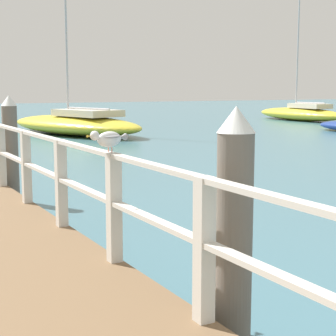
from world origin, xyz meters
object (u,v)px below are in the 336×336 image
(boat_1, at_px, (300,113))
(dock_piling_near, at_px, (234,237))
(dock_piling_far, at_px, (11,149))
(seagull_foreground, at_px, (108,138))
(boat_5, at_px, (75,124))

(boat_1, bearing_deg, dock_piling_near, -129.03)
(dock_piling_near, distance_m, dock_piling_far, 7.18)
(dock_piling_far, distance_m, boat_1, 29.27)
(seagull_foreground, height_order, boat_5, boat_5)
(boat_5, bearing_deg, boat_1, -3.95)
(boat_5, bearing_deg, dock_piling_far, -129.38)
(dock_piling_far, bearing_deg, dock_piling_near, -90.00)
(dock_piling_near, distance_m, boat_5, 22.36)
(seagull_foreground, height_order, boat_1, boat_1)
(dock_piling_far, height_order, seagull_foreground, dock_piling_far)
(dock_piling_far, xyz_separation_m, seagull_foreground, (-0.39, -5.66, 0.66))
(dock_piling_far, height_order, boat_1, boat_1)
(dock_piling_near, relative_size, dock_piling_far, 1.00)
(boat_1, relative_size, boat_5, 0.83)
(dock_piling_near, height_order, boat_5, boat_5)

